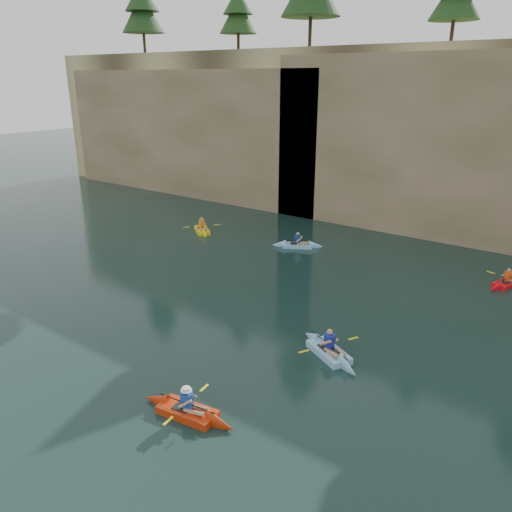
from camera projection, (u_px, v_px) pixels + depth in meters
The scene contains 11 objects.
ground at pixel (168, 408), 15.38m from camera, with size 160.00×160.00×0.00m, color black.
cliff at pixel (459, 129), 36.25m from camera, with size 70.00×16.00×12.00m, color tan.
cliff_slab_west at pixel (187, 131), 41.83m from camera, with size 26.00×2.40×10.56m, color tan.
cliff_slab_center at pixel (459, 147), 29.60m from camera, with size 24.00×2.40×11.40m, color tan.
sea_cave_west at pixel (202, 174), 41.35m from camera, with size 4.50×1.00×4.00m, color black.
sea_cave_center at pixel (357, 202), 33.79m from camera, with size 3.50×1.00×3.20m, color black.
main_kayaker at pixel (187, 411), 14.97m from camera, with size 3.33×2.22×1.21m.
kayaker_ltblue_near at pixel (329, 351), 18.22m from camera, with size 3.30×2.30×1.32m.
kayaker_red_far at pixel (507, 282), 24.38m from camera, with size 2.07×3.00×1.08m.
kayaker_yellow at pixel (202, 230), 32.70m from camera, with size 2.84×2.45×1.24m.
kayaker_ltblue_mid at pixel (298, 245), 29.78m from camera, with size 3.02×2.15×1.17m.
Camera 1 is at (9.74, -8.86, 9.62)m, focal length 35.00 mm.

